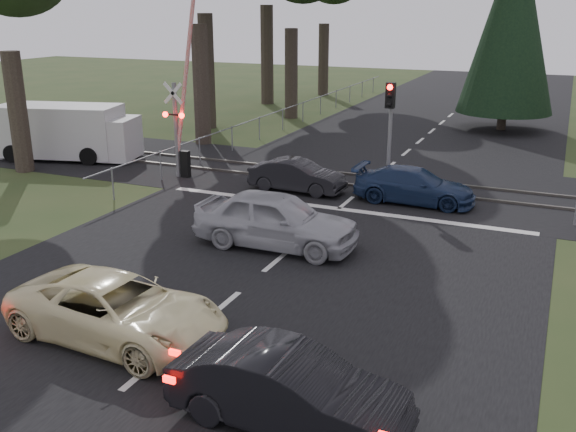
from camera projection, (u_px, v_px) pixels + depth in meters
The scene contains 16 objects.
ground at pixel (223, 306), 14.95m from camera, with size 120.00×120.00×0.00m, color #2B3D1C.
road at pixel (355, 195), 23.66m from camera, with size 14.00×100.00×0.01m, color black.
rail_corridor at pixel (370, 182), 25.40m from camera, with size 120.00×8.00×0.01m, color black.
stop_line at pixel (339, 209), 22.09m from camera, with size 13.00×0.35×0.00m, color silver.
rail_near at pixel (364, 186), 24.69m from camera, with size 120.00×0.12×0.10m, color #59544C.
rail_far at pixel (376, 177), 26.09m from camera, with size 120.00×0.12×0.10m, color #59544C.
crossing_signal at pixel (181, 127), 25.59m from camera, with size 1.62×0.38×6.96m.
traffic_signal_center at pixel (390, 119), 23.00m from camera, with size 0.32×0.48×4.10m.
conifer_tree at pixel (512, 19), 34.41m from camera, with size 5.20×5.20×11.00m.
fence_left at pixel (293, 126), 37.51m from camera, with size 0.10×36.00×1.20m, color slate, non-canonical shape.
cream_coupe at pixel (117, 310), 13.30m from camera, with size 2.20×4.78×1.33m, color beige.
dark_hatchback at pixel (289, 390), 10.51m from camera, with size 1.41×4.04×1.33m, color black.
silver_car at pixel (276, 220), 18.41m from camera, with size 1.93×4.79×1.63m, color #A5A7AD.
blue_sedan at pixel (414, 186), 22.64m from camera, with size 1.73×4.27×1.24m, color #19294B.
dark_car_far at pixel (297, 176), 24.04m from camera, with size 1.26×3.62×1.19m, color black.
white_van at pixel (70, 132), 29.02m from camera, with size 6.58×3.70×2.43m.
Camera 1 is at (6.80, -11.82, 6.66)m, focal length 40.00 mm.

